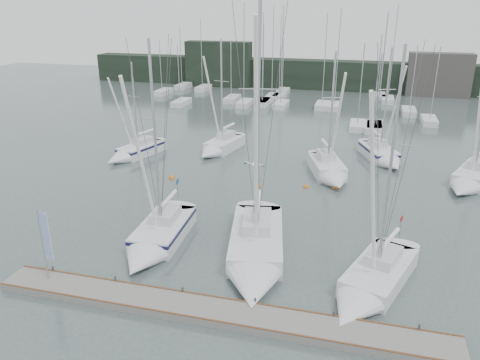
% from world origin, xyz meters
% --- Properties ---
extents(ground, '(160.00, 160.00, 0.00)m').
position_xyz_m(ground, '(0.00, 0.00, 0.00)').
color(ground, '#43524F').
rests_on(ground, ground).
extents(dock, '(24.00, 2.00, 0.40)m').
position_xyz_m(dock, '(0.00, -5.00, 0.20)').
color(dock, slate).
rests_on(dock, ground).
extents(far_treeline, '(90.00, 4.00, 5.00)m').
position_xyz_m(far_treeline, '(0.00, 62.00, 2.50)').
color(far_treeline, black).
rests_on(far_treeline, ground).
extents(far_building_left, '(12.00, 3.00, 8.00)m').
position_xyz_m(far_building_left, '(-20.00, 60.00, 4.00)').
color(far_building_left, black).
rests_on(far_building_left, ground).
extents(far_building_right, '(10.00, 3.00, 7.00)m').
position_xyz_m(far_building_right, '(18.00, 60.00, 3.50)').
color(far_building_right, '#403D3B').
rests_on(far_building_right, ground).
extents(mast_forest, '(53.92, 26.06, 14.82)m').
position_xyz_m(mast_forest, '(-1.41, 45.93, 0.48)').
color(mast_forest, silver).
rests_on(mast_forest, ground).
extents(sailboat_near_left, '(3.20, 8.82, 13.98)m').
position_xyz_m(sailboat_near_left, '(-5.68, 0.48, 0.58)').
color(sailboat_near_left, silver).
rests_on(sailboat_near_left, ground).
extents(sailboat_near_center, '(5.28, 11.62, 17.63)m').
position_xyz_m(sailboat_near_center, '(1.04, 0.04, 0.58)').
color(sailboat_near_center, silver).
rests_on(sailboat_near_center, ground).
extents(sailboat_near_right, '(5.43, 8.91, 14.06)m').
position_xyz_m(sailboat_near_right, '(7.62, -1.27, 0.51)').
color(sailboat_near_right, silver).
rests_on(sailboat_near_right, ground).
extents(sailboat_mid_a, '(4.23, 7.51, 10.17)m').
position_xyz_m(sailboat_mid_a, '(-15.81, 17.13, 0.54)').
color(sailboat_mid_a, silver).
rests_on(sailboat_mid_a, ground).
extents(sailboat_mid_b, '(3.84, 7.37, 12.21)m').
position_xyz_m(sailboat_mid_b, '(-7.90, 20.96, 0.56)').
color(sailboat_mid_b, silver).
rests_on(sailboat_mid_b, ground).
extents(sailboat_mid_c, '(4.73, 7.78, 11.81)m').
position_xyz_m(sailboat_mid_c, '(4.13, 16.26, 0.61)').
color(sailboat_mid_c, silver).
rests_on(sailboat_mid_c, ground).
extents(sailboat_mid_d, '(4.96, 7.61, 11.74)m').
position_xyz_m(sailboat_mid_d, '(8.86, 22.31, 0.57)').
color(sailboat_mid_d, silver).
rests_on(sailboat_mid_d, ground).
extents(sailboat_mid_e, '(5.67, 8.55, 12.52)m').
position_xyz_m(sailboat_mid_e, '(15.88, 17.36, 0.58)').
color(sailboat_mid_e, silver).
rests_on(sailboat_mid_e, ground).
extents(buoy_a, '(0.55, 0.55, 0.55)m').
position_xyz_m(buoy_a, '(-1.68, 12.60, 0.00)').
color(buoy_a, orange).
rests_on(buoy_a, ground).
extents(buoy_b, '(0.49, 0.49, 0.49)m').
position_xyz_m(buoy_b, '(2.32, 13.68, 0.00)').
color(buoy_b, orange).
rests_on(buoy_b, ground).
extents(buoy_c, '(0.58, 0.58, 0.58)m').
position_xyz_m(buoy_c, '(-9.64, 12.65, 0.00)').
color(buoy_c, orange).
rests_on(buoy_c, ground).
extents(dock_banner, '(0.65, 0.14, 4.28)m').
position_xyz_m(dock_banner, '(-9.54, -4.84, 2.93)').
color(dock_banner, '#A8ABB0').
rests_on(dock_banner, dock).
extents(seagull, '(1.10, 0.51, 0.22)m').
position_xyz_m(seagull, '(0.95, -0.15, 6.61)').
color(seagull, silver).
rests_on(seagull, ground).
extents(buoy_d, '(0.67, 0.67, 0.67)m').
position_xyz_m(buoy_d, '(4.81, 14.19, 0.00)').
color(buoy_d, orange).
rests_on(buoy_d, ground).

